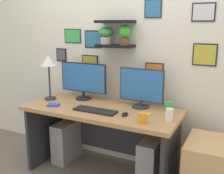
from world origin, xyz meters
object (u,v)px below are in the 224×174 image
Objects in this scene: coffee_mug at (143,118)px; cell_phone at (146,115)px; drawer_cabinet at (211,174)px; computer_tower_right at (151,161)px; monitor_left at (83,80)px; computer_mouse at (125,114)px; pen_cup at (168,107)px; computer_tower_left at (67,141)px; desk_lamp at (49,65)px; monitor_right at (141,88)px; scissors_tray at (53,105)px; water_cup at (169,115)px; desk at (104,126)px; keyboard at (95,110)px.

cell_phone is at bearing 101.64° from coffee_mug.
drawer_cabinet is 0.58m from computer_tower_right.
monitor_left is 0.77m from computer_mouse.
pen_cup is 0.21× the size of computer_tower_left.
pen_cup is at bearing 6.87° from desk_lamp.
cell_phone is (0.14, -0.23, -0.20)m from monitor_right.
scissors_tray is at bearing -175.56° from computer_mouse.
coffee_mug reaches higher than computer_tower_right.
desk_lamp is 5.57× the size of coffee_mug.
monitor_right is at bearing 142.78° from computer_tower_right.
water_cup is (0.41, 0.06, 0.04)m from computer_mouse.
desk is 0.65m from coffee_mug.
computer_tower_left is 0.97× the size of computer_tower_right.
monitor_right reaches higher than desk.
desk_lamp reaches higher than drawer_cabinet.
coffee_mug is at bearing -2.55° from scissors_tray.
scissors_tray is (0.20, -0.20, -0.39)m from desk_lamp.
scissors_tray is (-0.13, -0.38, -0.22)m from monitor_left.
monitor_right reaches higher than computer_mouse.
keyboard is 0.77m from computer_tower_right.
scissors_tray is 0.60m from computer_tower_left.
scissors_tray reaches higher than cell_phone.
keyboard reaches higher than computer_tower_left.
scissors_tray reaches higher than computer_tower_left.
monitor_right is 0.99× the size of computer_tower_right.
computer_mouse is at bearing -138.79° from computer_tower_right.
computer_tower_left is (-0.85, 0.22, -0.53)m from computer_mouse.
keyboard is 0.92× the size of computer_tower_right.
scissors_tray is at bearing -79.07° from computer_tower_left.
computer_mouse is at bearing -14.32° from computer_tower_left.
drawer_cabinet is at bearing -3.72° from computer_tower_left.
desk is 3.36× the size of computer_tower_right.
desk reaches higher than computer_tower_left.
water_cup reaches higher than keyboard.
cell_phone is 0.53m from computer_tower_right.
keyboard is 0.79m from computer_tower_left.
computer_tower_right is at bearing 147.12° from water_cup.
desk_lamp is 1.05× the size of computer_tower_right.
computer_tower_left is at bearing -176.31° from pen_cup.
coffee_mug is (0.22, -0.11, 0.03)m from computer_mouse.
water_cup reaches higher than drawer_cabinet.
desk_lamp is at bearing -174.09° from cell_phone.
monitor_left is 0.77m from computer_tower_left.
water_cup is (1.07, -0.26, -0.17)m from monitor_left.
monitor_right reaches higher than coffee_mug.
monitor_left is 1.22× the size of monitor_right.
desk_lamp is (-0.69, -0.02, 0.61)m from desk.
scissors_tray is 0.20× the size of drawer_cabinet.
desk reaches higher than drawer_cabinet.
computer_tower_left is (-0.54, 0.06, -0.31)m from desk.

